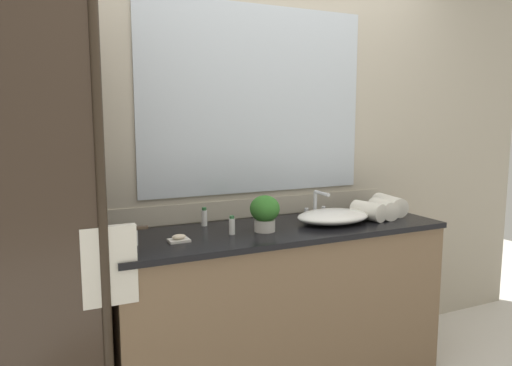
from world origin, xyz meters
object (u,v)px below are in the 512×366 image
Objects in this scene: sink_basin at (333,216)px; rolled_towel_middle at (383,209)px; rolled_towel_far_edge at (368,211)px; faucet at (316,208)px; amenity_bottle_lotion at (232,226)px; potted_plant at (265,212)px; soap_dish at (179,239)px; amenity_bottle_conditioner at (135,236)px; rolled_towel_near_edge at (389,205)px; amenity_bottle_body_wash at (204,217)px.

rolled_towel_middle is (0.34, -0.02, 0.02)m from sink_basin.
sink_basin is at bearing 174.92° from rolled_towel_far_edge.
rolled_towel_middle is at bearing 2.62° from rolled_towel_far_edge.
faucet reaches higher than rolled_towel_middle.
faucet is at bearing 15.88° from amenity_bottle_lotion.
potted_plant is at bearing -156.74° from faucet.
soap_dish is (-0.89, -0.20, -0.04)m from faucet.
amenity_bottle_conditioner is (-0.66, 0.01, -0.06)m from potted_plant.
sink_basin is at bearing 177.42° from rolled_towel_middle.
faucet is at bearing 23.26° from potted_plant.
sink_basin is 0.17m from faucet.
rolled_towel_near_edge reaches higher than soap_dish.
amenity_bottle_body_wash is (0.22, 0.27, 0.03)m from soap_dish.
amenity_bottle_body_wash is (0.42, 0.25, 0.00)m from amenity_bottle_conditioner.
soap_dish is at bearing -5.40° from amenity_bottle_conditioner.
amenity_bottle_lotion is 0.50× the size of rolled_towel_middle.
rolled_towel_far_edge reaches higher than sink_basin.
potted_plant reaches higher than amenity_bottle_conditioner.
rolled_towel_middle is at bearing -0.25° from potted_plant.
potted_plant is 1.97× the size of amenity_bottle_lotion.
rolled_towel_near_edge is (0.88, 0.07, -0.05)m from potted_plant.
soap_dish is at bearing -167.47° from faucet.
faucet is at bearing 90.00° from sink_basin.
potted_plant is at bearing 1.63° from soap_dish.
potted_plant is 0.66m from rolled_towel_far_edge.
amenity_bottle_body_wash is at bearing 30.38° from amenity_bottle_conditioner.
rolled_towel_far_edge is (-0.22, -0.08, -0.00)m from rolled_towel_near_edge.
soap_dish is at bearing -179.76° from rolled_towel_far_edge.
soap_dish is 1.01× the size of amenity_bottle_conditioner.
amenity_bottle_lotion is at bearing -176.86° from rolled_towel_near_edge.
soap_dish is 0.42× the size of rolled_towel_near_edge.
rolled_towel_far_edge is (0.84, -0.02, 0.01)m from amenity_bottle_lotion.
rolled_towel_far_edge is at bearing 0.24° from soap_dish.
amenity_bottle_lotion reaches higher than soap_dish.
rolled_towel_far_edge is (0.66, -0.01, -0.05)m from potted_plant.
amenity_bottle_lotion is at bearing 5.02° from soap_dish.
rolled_towel_middle reaches higher than amenity_bottle_conditioner.
rolled_towel_far_edge reaches higher than amenity_bottle_body_wash.
amenity_bottle_conditioner is at bearing 179.38° from rolled_towel_far_edge.
faucet is 1.72× the size of amenity_bottle_conditioner.
rolled_towel_middle is (0.77, -0.00, -0.05)m from potted_plant.
rolled_towel_near_edge is (0.45, 0.06, 0.02)m from sink_basin.
amenity_bottle_conditioner is 0.52× the size of rolled_towel_far_edge.
faucet is 1.78× the size of amenity_bottle_lotion.
amenity_bottle_conditioner is 0.49m from amenity_bottle_lotion.
rolled_towel_far_edge is at bearing -16.24° from amenity_bottle_body_wash.
soap_dish is (-0.46, -0.01, -0.09)m from potted_plant.
rolled_towel_near_edge reaches higher than amenity_bottle_conditioner.
amenity_bottle_lotion is 0.84m from rolled_towel_far_edge.
rolled_towel_far_edge is (1.32, -0.01, 0.01)m from amenity_bottle_conditioner.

